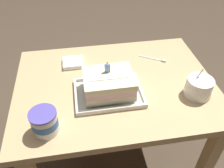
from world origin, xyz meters
name	(u,v)px	position (x,y,z in m)	size (l,w,h in m)	color
ground_plane	(114,162)	(0.00, 0.00, 0.00)	(8.00, 8.00, 0.00)	#4C3D2D
dining_table	(115,100)	(0.00, 0.00, 0.63)	(1.00, 0.74, 0.75)	tan
foil_tray	(109,93)	(-0.05, -0.08, 0.76)	(0.32, 0.24, 0.02)	silver
birthday_cake	(108,83)	(-0.05, -0.08, 0.82)	(0.23, 0.19, 0.15)	beige
bowl_stack	(199,87)	(0.37, -0.15, 0.80)	(0.13, 0.13, 0.13)	white
ice_cream_tub	(45,122)	(-0.33, -0.25, 0.81)	(0.11, 0.11, 0.11)	white
serving_spoon_near_tray	(159,60)	(0.28, 0.16, 0.76)	(0.14, 0.10, 0.01)	silver
napkin_pile	(73,63)	(-0.20, 0.20, 0.76)	(0.11, 0.11, 0.02)	white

